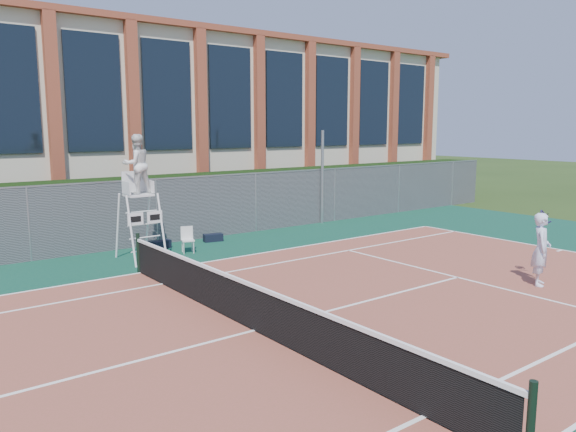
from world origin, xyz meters
TOP-DOWN VIEW (x-y plane):
  - ground at (0.00, 0.00)m, footprint 120.00×120.00m
  - apron at (0.00, 1.00)m, footprint 36.00×20.00m
  - tennis_court at (0.00, 0.00)m, footprint 23.77×10.97m
  - tennis_net at (0.00, 0.00)m, footprint 0.10×11.30m
  - fence at (0.00, 8.80)m, footprint 40.00×0.06m
  - hedge at (0.00, 10.00)m, footprint 40.00×1.40m
  - building at (0.00, 17.95)m, footprint 45.00×10.60m
  - steel_pole at (9.22, 8.70)m, footprint 0.12×0.12m
  - umpire_chair at (0.65, 7.05)m, footprint 1.05×1.62m
  - plastic_chair at (2.23, 7.08)m, footprint 0.48×0.48m
  - sports_bag_near at (1.78, 8.04)m, footprint 0.69×0.43m
  - sports_bag_far at (3.73, 8.09)m, footprint 0.70×0.40m
  - tennis_player at (7.42, -1.66)m, footprint 1.07×0.81m

SIDE VIEW (x-z plane):
  - ground at x=0.00m, z-range 0.00..0.00m
  - apron at x=0.00m, z-range 0.00..0.01m
  - tennis_court at x=0.00m, z-range 0.01..0.03m
  - sports_bag_far at x=3.73m, z-range 0.01..0.27m
  - sports_bag_near at x=1.78m, z-range 0.01..0.28m
  - plastic_chair at x=2.23m, z-range 0.08..0.90m
  - tennis_net at x=0.00m, z-range -0.01..1.09m
  - tennis_player at x=7.42m, z-range 0.03..1.85m
  - fence at x=0.00m, z-range 0.00..2.20m
  - hedge at x=0.00m, z-range 0.00..2.20m
  - steel_pole at x=9.22m, z-range 0.00..3.80m
  - umpire_chair at x=0.65m, z-range 0.87..4.64m
  - building at x=0.00m, z-range 0.03..8.26m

